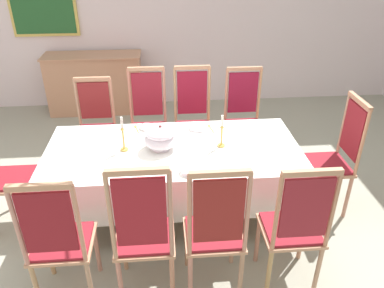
# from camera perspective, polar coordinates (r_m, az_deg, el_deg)

# --- Properties ---
(ground) EXTENTS (7.51, 6.06, 0.04)m
(ground) POSITION_cam_1_polar(r_m,az_deg,el_deg) (3.81, -2.47, -11.76)
(ground) COLOR #999786
(dining_table) EXTENTS (2.30, 1.06, 0.75)m
(dining_table) POSITION_cam_1_polar(r_m,az_deg,el_deg) (3.51, -2.81, -1.70)
(dining_table) COLOR tan
(dining_table) RESTS_ON ground
(tablecloth) EXTENTS (2.32, 1.08, 0.42)m
(tablecloth) POSITION_cam_1_polar(r_m,az_deg,el_deg) (3.53, -2.79, -2.22)
(tablecloth) COLOR white
(tablecloth) RESTS_ON dining_table
(chair_south_a) EXTENTS (0.44, 0.42, 1.15)m
(chair_south_a) POSITION_cam_1_polar(r_m,az_deg,el_deg) (2.91, -19.41, -13.37)
(chair_south_a) COLOR tan
(chair_south_a) RESTS_ON ground
(chair_north_a) EXTENTS (0.44, 0.42, 1.09)m
(chair_north_a) POSITION_cam_1_polar(r_m,az_deg,el_deg) (4.45, -14.27, 2.85)
(chair_north_a) COLOR tan
(chair_north_a) RESTS_ON ground
(chair_south_b) EXTENTS (0.44, 0.42, 1.23)m
(chair_south_b) POSITION_cam_1_polar(r_m,az_deg,el_deg) (2.79, -7.28, -13.00)
(chair_south_b) COLOR tan
(chair_south_b) RESTS_ON ground
(chair_north_b) EXTENTS (0.44, 0.42, 1.19)m
(chair_north_b) POSITION_cam_1_polar(r_m,az_deg,el_deg) (4.38, -6.58, 3.63)
(chair_north_b) COLOR tan
(chair_north_b) RESTS_ON ground
(chair_south_c) EXTENTS (0.44, 0.42, 1.19)m
(chair_south_c) POSITION_cam_1_polar(r_m,az_deg,el_deg) (2.81, 3.50, -12.68)
(chair_south_c) COLOR tan
(chair_south_c) RESTS_ON ground
(chair_north_c) EXTENTS (0.44, 0.42, 1.19)m
(chair_north_c) POSITION_cam_1_polar(r_m,az_deg,el_deg) (4.39, 0.15, 3.90)
(chair_north_c) COLOR #B37856
(chair_north_c) RESTS_ON ground
(chair_south_d) EXTENTS (0.44, 0.42, 1.16)m
(chair_south_d) POSITION_cam_1_polar(r_m,az_deg,el_deg) (2.95, 15.21, -11.74)
(chair_south_d) COLOR #B3755E
(chair_south_d) RESTS_ON ground
(chair_north_d) EXTENTS (0.44, 0.42, 1.16)m
(chair_north_d) POSITION_cam_1_polar(r_m,az_deg,el_deg) (4.47, 7.76, 4.00)
(chair_north_d) COLOR tan
(chair_north_d) RESTS_ON ground
(chair_head_west) EXTENTS (0.42, 0.44, 1.14)m
(chair_head_west) POSITION_cam_1_polar(r_m,az_deg,el_deg) (3.85, -26.65, -3.70)
(chair_head_west) COLOR #AD7C59
(chair_head_west) RESTS_ON ground
(chair_head_east) EXTENTS (0.42, 0.44, 1.18)m
(chair_head_east) POSITION_cam_1_polar(r_m,az_deg,el_deg) (3.91, 20.74, -1.60)
(chair_head_east) COLOR tan
(chair_head_east) RESTS_ON ground
(soup_tureen) EXTENTS (0.30, 0.30, 0.24)m
(soup_tureen) POSITION_cam_1_polar(r_m,az_deg,el_deg) (3.41, -4.73, 1.00)
(soup_tureen) COLOR white
(soup_tureen) RESTS_ON tablecloth
(candlestick_west) EXTENTS (0.07, 0.07, 0.33)m
(candlestick_west) POSITION_cam_1_polar(r_m,az_deg,el_deg) (3.42, -10.31, 0.98)
(candlestick_west) COLOR gold
(candlestick_west) RESTS_ON tablecloth
(candlestick_east) EXTENTS (0.07, 0.07, 0.31)m
(candlestick_east) POSITION_cam_1_polar(r_m,az_deg,el_deg) (3.45, 4.48, 1.44)
(candlestick_east) COLOR gold
(candlestick_east) RESTS_ON tablecloth
(bowl_near_left) EXTENTS (0.18, 0.18, 0.04)m
(bowl_near_left) POSITION_cam_1_polar(r_m,az_deg,el_deg) (3.80, 1.00, 2.56)
(bowl_near_left) COLOR white
(bowl_near_left) RESTS_ON tablecloth
(bowl_near_right) EXTENTS (0.15, 0.15, 0.03)m
(bowl_near_right) POSITION_cam_1_polar(r_m,az_deg,el_deg) (3.83, -6.82, 2.57)
(bowl_near_right) COLOR white
(bowl_near_right) RESTS_ON tablecloth
(bowl_far_left) EXTENTS (0.18, 0.18, 0.04)m
(bowl_far_left) POSITION_cam_1_polar(r_m,az_deg,el_deg) (3.11, -0.13, -3.98)
(bowl_far_left) COLOR white
(bowl_far_left) RESTS_ON tablecloth
(spoon_primary) EXTENTS (0.05, 0.18, 0.01)m
(spoon_primary) POSITION_cam_1_polar(r_m,az_deg,el_deg) (3.84, 2.69, 2.60)
(spoon_primary) COLOR gold
(spoon_primary) RESTS_ON tablecloth
(spoon_secondary) EXTENTS (0.06, 0.17, 0.01)m
(spoon_secondary) POSITION_cam_1_polar(r_m,az_deg,el_deg) (3.87, -8.42, 2.50)
(spoon_secondary) COLOR gold
(spoon_secondary) RESTS_ON tablecloth
(sideboard) EXTENTS (1.44, 0.48, 0.90)m
(sideboard) POSITION_cam_1_polar(r_m,az_deg,el_deg) (6.07, -14.33, 8.81)
(sideboard) COLOR tan
(sideboard) RESTS_ON ground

